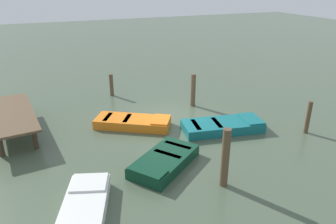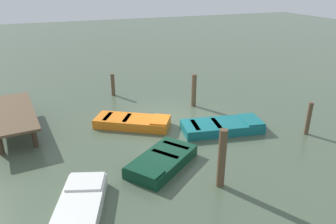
# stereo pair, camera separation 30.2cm
# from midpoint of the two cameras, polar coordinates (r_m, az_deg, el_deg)

# --- Properties ---
(ground_plane) EXTENTS (80.00, 80.00, 0.00)m
(ground_plane) POSITION_cam_midpoint_polar(r_m,az_deg,el_deg) (15.25, -0.57, -1.21)
(ground_plane) COLOR #475642
(dock_segment) EXTENTS (4.93, 2.27, 0.95)m
(dock_segment) POSITION_cam_midpoint_polar(r_m,az_deg,el_deg) (15.16, -26.64, -0.49)
(dock_segment) COLOR brown
(dock_segment) RESTS_ON ground_plane
(rowboat_teal) EXTENTS (1.99, 3.66, 0.46)m
(rowboat_teal) POSITION_cam_midpoint_polar(r_m,az_deg,el_deg) (14.21, 9.17, -2.43)
(rowboat_teal) COLOR #14666B
(rowboat_teal) RESTS_ON ground_plane
(rowboat_dark_green) EXTENTS (2.78, 3.05, 0.46)m
(rowboat_dark_green) POSITION_cam_midpoint_polar(r_m,az_deg,el_deg) (11.45, -1.45, -8.73)
(rowboat_dark_green) COLOR #0C3823
(rowboat_dark_green) RESTS_ON ground_plane
(rowboat_orange) EXTENTS (2.80, 3.48, 0.46)m
(rowboat_orange) POSITION_cam_midpoint_polar(r_m,az_deg,el_deg) (14.48, -6.79, -1.80)
(rowboat_orange) COLOR orange
(rowboat_orange) RESTS_ON ground_plane
(mooring_piling_far_left) EXTENTS (0.21, 0.21, 1.25)m
(mooring_piling_far_left) POSITION_cam_midpoint_polar(r_m,az_deg,el_deg) (18.38, -10.52, 4.75)
(mooring_piling_far_left) COLOR brown
(mooring_piling_far_left) RESTS_ON ground_plane
(mooring_piling_mid_right) EXTENTS (0.20, 0.20, 1.45)m
(mooring_piling_mid_right) POSITION_cam_midpoint_polar(r_m,az_deg,el_deg) (14.80, 23.18, -0.88)
(mooring_piling_mid_right) COLOR brown
(mooring_piling_mid_right) RESTS_ON ground_plane
(mooring_piling_mid_left) EXTENTS (0.25, 0.25, 1.71)m
(mooring_piling_mid_left) POSITION_cam_midpoint_polar(r_m,az_deg,el_deg) (16.56, 3.97, 3.90)
(mooring_piling_mid_left) COLOR brown
(mooring_piling_mid_left) RESTS_ON ground_plane
(mooring_piling_center) EXTENTS (0.26, 0.26, 2.01)m
(mooring_piling_center) POSITION_cam_midpoint_polar(r_m,az_deg,el_deg) (10.23, 9.33, -8.10)
(mooring_piling_center) COLOR brown
(mooring_piling_center) RESTS_ON ground_plane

